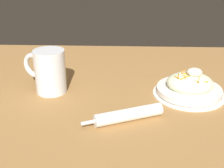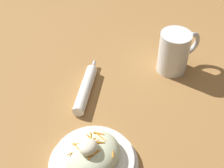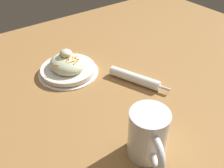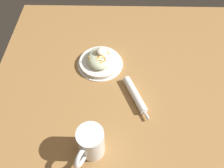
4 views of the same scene
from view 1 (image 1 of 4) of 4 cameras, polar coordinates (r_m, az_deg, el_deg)
The scene contains 4 objects.
ground_plane at distance 0.75m, azimuth -1.71°, elevation -9.66°, with size 1.43×1.43×0.00m, color #9E703D.
salad_plate at distance 0.96m, azimuth 14.08°, elevation -0.51°, with size 0.22×0.22×0.09m.
beer_mug at distance 0.96m, azimuth -11.44°, elevation 1.96°, with size 0.14×0.10×0.13m.
napkin_roll at distance 0.80m, azimuth 2.97°, elevation -5.70°, with size 0.21×0.11×0.03m.
Camera 1 is at (-0.05, 0.62, 0.42)m, focal length 49.60 mm.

